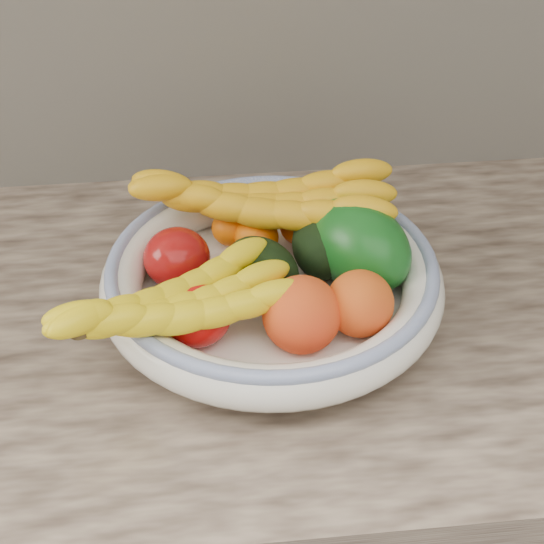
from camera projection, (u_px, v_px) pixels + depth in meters
The scene contains 15 objects.
kitchen_counter at pixel (270, 521), 1.26m from camera, with size 2.44×0.66×1.40m.
fruit_bowl at pixel (272, 280), 0.95m from camera, with size 0.39×0.39×0.08m.
clementine_back_left at pixel (231, 228), 1.02m from camera, with size 0.05×0.05×0.04m, color orange.
clementine_back_right at pixel (301, 225), 1.03m from camera, with size 0.05×0.05×0.05m, color #FA5405.
clementine_back_mid at pixel (256, 236), 1.01m from camera, with size 0.05×0.05×0.05m, color orange.
clementine_extra at pixel (258, 237), 1.00m from camera, with size 0.05×0.05×0.05m, color #F26005.
tomato_left at pixel (177, 258), 0.96m from camera, with size 0.08×0.08×0.07m, color #9E0F0E.
tomato_near_left at pixel (197, 315), 0.88m from camera, with size 0.07×0.07×0.07m, color red.
avocado_center at pixel (262, 268), 0.94m from camera, with size 0.07×0.10×0.07m, color black.
avocado_right at pixel (323, 243), 0.98m from camera, with size 0.07×0.11×0.07m, color black.
green_mango at pixel (358, 245), 0.95m from camera, with size 0.09×0.14×0.10m, color #0E4C13.
peach_front at pixel (302, 315), 0.87m from camera, with size 0.08×0.08×0.08m, color orange.
peach_right at pixel (360, 303), 0.88m from camera, with size 0.07×0.07×0.07m, color orange.
banana_bunch_back at pixel (262, 208), 0.99m from camera, with size 0.33×0.12×0.09m, color yellow, non-canonical shape.
banana_bunch_front at pixel (175, 311), 0.85m from camera, with size 0.28×0.11×0.08m, color yellow, non-canonical shape.
Camera 1 is at (-0.08, 0.92, 1.53)m, focal length 55.00 mm.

